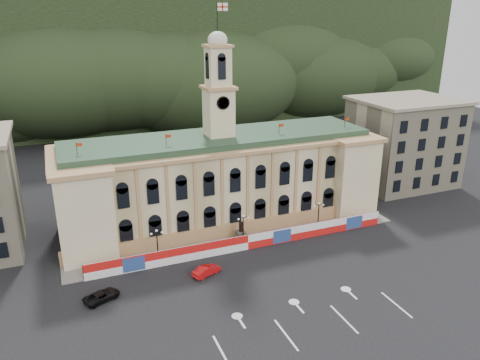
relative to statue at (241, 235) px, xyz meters
name	(u,v)px	position (x,y,z in m)	size (l,w,h in m)	color
ground	(292,300)	(0.00, -18.00, -1.19)	(260.00, 260.00, 0.00)	black
lane_markings	(311,322)	(0.00, -23.00, -1.18)	(26.00, 10.00, 0.02)	white
hill_ridge	(128,61)	(0.03, 103.99, 18.30)	(230.00, 80.00, 64.00)	black
city_hall	(220,178)	(0.00, 9.63, 6.66)	(56.20, 17.60, 37.10)	beige
side_building_right	(403,142)	(43.00, 12.93, 8.14)	(21.00, 17.00, 18.60)	#BFB393
hoarding_fence	(248,242)	(0.06, -2.93, 0.06)	(50.00, 0.44, 2.50)	red
pavement	(241,241)	(0.00, -0.25, -1.11)	(56.00, 5.50, 0.16)	slate
statue	(241,235)	(0.00, 0.00, 0.00)	(1.40, 1.40, 3.72)	#595651
lamp_left	(157,242)	(-14.00, -1.00, 1.89)	(1.96, 0.44, 5.15)	black
lamp_center	(243,227)	(0.00, -1.00, 1.89)	(1.96, 0.44, 5.15)	black
lamp_right	(319,213)	(14.00, -1.00, 1.89)	(1.96, 0.44, 5.15)	black
red_sedan	(207,270)	(-8.51, -7.86, -0.47)	(4.61, 3.05, 1.44)	red
black_suv	(102,296)	(-23.19, -8.72, -0.52)	(5.25, 3.86, 1.33)	black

